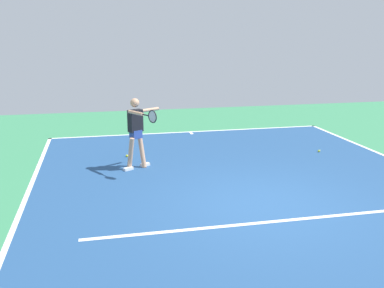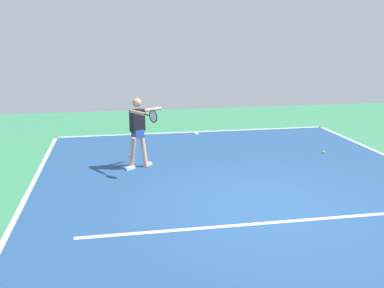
{
  "view_description": "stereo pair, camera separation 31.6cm",
  "coord_description": "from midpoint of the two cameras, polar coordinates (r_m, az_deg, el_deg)",
  "views": [
    {
      "loc": [
        3.02,
        7.43,
        3.18
      ],
      "look_at": [
        1.07,
        -1.43,
        0.9
      ],
      "focal_mm": 41.0,
      "sensor_mm": 36.0,
      "label": 1
    },
    {
      "loc": [
        2.71,
        7.49,
        3.18
      ],
      "look_at": [
        1.07,
        -1.43,
        0.9
      ],
      "focal_mm": 41.0,
      "sensor_mm": 36.0,
      "label": 2
    }
  ],
  "objects": [
    {
      "name": "ground_plane",
      "position": [
        8.6,
        8.04,
        -7.74
      ],
      "size": [
        22.41,
        22.41,
        0.0
      ],
      "primitive_type": "plane",
      "color": "#388456"
    },
    {
      "name": "court_surface",
      "position": [
        8.6,
        8.04,
        -7.72
      ],
      "size": [
        9.1,
        13.21,
        0.0
      ],
      "primitive_type": "cube",
      "color": "navy",
      "rests_on": "ground_plane"
    },
    {
      "name": "court_line_baseline_near",
      "position": [
        14.65,
        -0.87,
        1.59
      ],
      "size": [
        9.1,
        0.1,
        0.01
      ],
      "primitive_type": "cube",
      "color": "white",
      "rests_on": "ground_plane"
    },
    {
      "name": "court_line_sideline_right",
      "position": [
        8.27,
        -23.11,
        -9.69
      ],
      "size": [
        0.1,
        13.21,
        0.01
      ],
      "primitive_type": "cube",
      "color": "white",
      "rests_on": "ground_plane"
    },
    {
      "name": "court_line_service",
      "position": [
        7.9,
        10.12,
        -9.84
      ],
      "size": [
        6.82,
        0.1,
        0.01
      ],
      "primitive_type": "cube",
      "color": "white",
      "rests_on": "ground_plane"
    },
    {
      "name": "court_line_centre_mark",
      "position": [
        14.46,
        -0.71,
        1.43
      ],
      "size": [
        0.1,
        0.3,
        0.01
      ],
      "primitive_type": "cube",
      "color": "white",
      "rests_on": "ground_plane"
    },
    {
      "name": "tennis_player",
      "position": [
        10.55,
        -8.06,
        1.98
      ],
      "size": [
        0.97,
        1.37,
        1.73
      ],
      "rotation": [
        0.0,
        0.0,
        0.53
      ],
      "color": "tan",
      "rests_on": "ground_plane"
    },
    {
      "name": "tennis_ball_by_sideline",
      "position": [
        12.6,
        15.51,
        -0.87
      ],
      "size": [
        0.07,
        0.07,
        0.07
      ],
      "primitive_type": "sphere",
      "color": "#CCE033",
      "rests_on": "ground_plane"
    },
    {
      "name": "tennis_ball_near_service_line",
      "position": [
        11.81,
        -9.22,
        -1.53
      ],
      "size": [
        0.07,
        0.07,
        0.07
      ],
      "primitive_type": "sphere",
      "color": "yellow",
      "rests_on": "ground_plane"
    }
  ]
}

